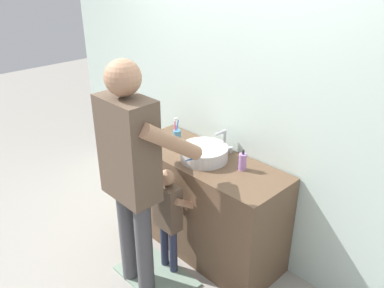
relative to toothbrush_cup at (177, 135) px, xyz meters
The scene contains 10 objects.
ground_plane 1.08m from the toothbrush_cup, 41.74° to the right, with size 14.00×14.00×0.00m, color #9E998E.
back_wall 0.64m from the toothbrush_cup, 31.91° to the left, with size 4.40×0.08×2.70m.
vanity_cabinet 0.65m from the toothbrush_cup, ahead, with size 1.39×0.54×0.88m, color brown.
sink_basin 0.42m from the toothbrush_cup, 11.76° to the right, with size 0.38×0.38×0.11m.
faucet 0.43m from the toothbrush_cup, 19.30° to the left, with size 0.18×0.14×0.18m.
toothbrush_cup is the anchor object (origin of this frame).
soap_bottle 0.73m from the toothbrush_cup, ahead, with size 0.06×0.06×0.17m.
bath_mat 1.18m from the toothbrush_cup, 56.37° to the right, with size 0.64×0.40×0.02m, color gray.
child_toddler 0.73m from the toothbrush_cup, 48.72° to the right, with size 0.29×0.29×0.93m.
adult_parent 0.83m from the toothbrush_cup, 63.86° to the right, with size 0.55×0.58×1.79m.
Camera 1 is at (1.90, -1.70, 2.34)m, focal length 36.62 mm.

